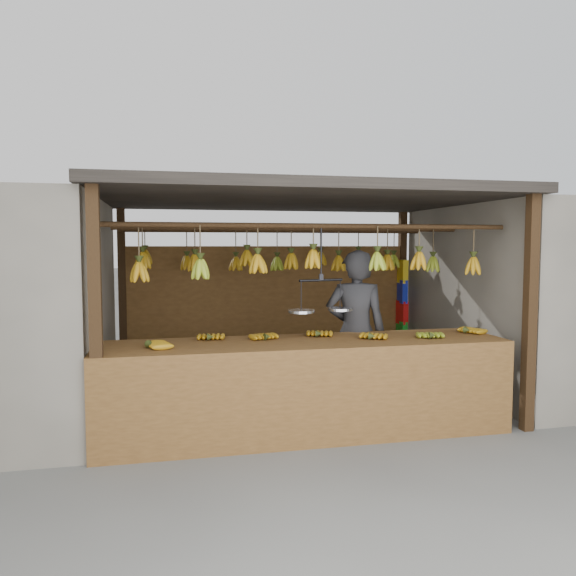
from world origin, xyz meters
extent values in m
plane|color=#5B5B57|center=(0.00, 0.00, 0.00)|extent=(80.00, 80.00, 0.00)
cube|color=black|center=(-2.00, -1.50, 1.15)|extent=(0.10, 0.10, 2.30)
cube|color=black|center=(2.00, -1.50, 1.15)|extent=(0.10, 0.10, 2.30)
cube|color=black|center=(-2.00, 1.50, 1.15)|extent=(0.10, 0.10, 2.30)
cube|color=black|center=(2.00, 1.50, 1.15)|extent=(0.10, 0.10, 2.30)
cube|color=black|center=(0.00, 0.00, 2.35)|extent=(4.30, 3.30, 0.10)
cylinder|color=black|center=(0.00, -1.00, 2.00)|extent=(4.00, 0.05, 0.05)
cylinder|color=black|center=(0.00, 0.00, 2.00)|extent=(4.00, 0.05, 0.05)
cylinder|color=black|center=(0.00, 1.00, 2.00)|extent=(4.00, 0.05, 0.05)
cube|color=brown|center=(0.00, 1.50, 0.90)|extent=(4.00, 0.06, 1.80)
cube|color=slate|center=(3.60, 0.00, 1.15)|extent=(3.00, 3.00, 2.30)
cube|color=brown|center=(-0.14, -1.10, 0.86)|extent=(3.90, 0.87, 0.08)
cube|color=brown|center=(-0.14, -1.53, 0.45)|extent=(3.90, 0.04, 0.90)
cube|color=black|center=(-1.99, -1.48, 0.41)|extent=(0.07, 0.07, 0.82)
cube|color=black|center=(1.70, -1.48, 0.41)|extent=(0.07, 0.07, 0.82)
cube|color=black|center=(-1.99, -0.72, 0.41)|extent=(0.07, 0.07, 0.82)
cube|color=black|center=(1.70, -0.72, 0.41)|extent=(0.07, 0.07, 0.82)
ellipsoid|color=#AD7A12|center=(-1.59, -1.22, 0.93)|extent=(0.28, 0.24, 0.06)
ellipsoid|color=#AD7A12|center=(-1.03, -0.93, 0.93)|extent=(0.21, 0.26, 0.06)
ellipsoid|color=#AD7A12|center=(-0.49, -1.02, 0.93)|extent=(0.23, 0.28, 0.06)
ellipsoid|color=#AD7A12|center=(0.04, -0.96, 0.93)|extent=(0.25, 0.29, 0.06)
ellipsoid|color=#AD7A12|center=(0.49, -1.21, 0.93)|extent=(0.28, 0.30, 0.06)
ellipsoid|color=#92A523|center=(1.08, -1.29, 0.93)|extent=(0.23, 0.27, 0.06)
ellipsoid|color=#AD7A12|center=(1.59, -1.06, 0.93)|extent=(0.29, 0.27, 0.06)
ellipsoid|color=#AD7A12|center=(-1.67, -0.95, 1.57)|extent=(0.16, 0.16, 0.28)
ellipsoid|color=#92A523|center=(-1.12, -1.02, 1.59)|extent=(0.16, 0.16, 0.28)
ellipsoid|color=#AD7A12|center=(-0.58, -0.98, 1.64)|extent=(0.16, 0.16, 0.28)
ellipsoid|color=#AD7A12|center=(-0.02, -0.95, 1.68)|extent=(0.16, 0.16, 0.28)
ellipsoid|color=#92A523|center=(0.61, -1.05, 1.66)|extent=(0.16, 0.16, 0.28)
ellipsoid|color=#AD7A12|center=(1.09, -0.95, 1.65)|extent=(0.16, 0.16, 0.28)
ellipsoid|color=#AD7A12|center=(1.70, -0.97, 1.60)|extent=(0.16, 0.16, 0.28)
ellipsoid|color=#AD7A12|center=(-1.67, -0.02, 1.65)|extent=(0.16, 0.16, 0.28)
ellipsoid|color=#AD7A12|center=(-1.12, -0.03, 1.62)|extent=(0.16, 0.16, 0.28)
ellipsoid|color=#AD7A12|center=(-0.54, -0.01, 1.67)|extent=(0.16, 0.16, 0.28)
ellipsoid|color=#AD7A12|center=(-0.02, 0.05, 1.63)|extent=(0.16, 0.16, 0.28)
ellipsoid|color=#AD7A12|center=(0.54, 0.02, 1.60)|extent=(0.16, 0.16, 0.28)
ellipsoid|color=#AD7A12|center=(1.12, -0.05, 1.61)|extent=(0.16, 0.16, 0.28)
ellipsoid|color=#92A523|center=(1.71, -0.05, 1.59)|extent=(0.16, 0.16, 0.28)
ellipsoid|color=#AD7A12|center=(-1.68, 1.05, 1.66)|extent=(0.16, 0.16, 0.28)
ellipsoid|color=#AD7A12|center=(-1.16, 1.05, 1.59)|extent=(0.16, 0.16, 0.28)
ellipsoid|color=#AD7A12|center=(-0.54, 0.96, 1.57)|extent=(0.16, 0.16, 0.28)
ellipsoid|color=#92A523|center=(0.00, 0.95, 1.57)|extent=(0.16, 0.16, 0.28)
ellipsoid|color=#AD7A12|center=(0.61, 1.04, 1.63)|extent=(0.16, 0.16, 0.28)
ellipsoid|color=#AD7A12|center=(1.13, 1.00, 1.65)|extent=(0.16, 0.16, 0.28)
ellipsoid|color=#92A523|center=(1.66, 1.01, 1.59)|extent=(0.16, 0.16, 0.28)
cylinder|color=black|center=(0.04, -1.00, 1.74)|extent=(0.02, 0.02, 0.53)
cylinder|color=black|center=(0.04, -1.00, 1.47)|extent=(0.47, 0.13, 0.02)
cylinder|color=silver|center=(-0.17, -1.05, 1.17)|extent=(0.25, 0.25, 0.02)
cylinder|color=silver|center=(0.25, -0.95, 1.17)|extent=(0.25, 0.25, 0.02)
imported|color=#262628|center=(0.55, -0.60, 0.88)|extent=(0.74, 0.60, 1.76)
cube|color=yellow|center=(1.94, 1.35, 1.43)|extent=(0.08, 0.26, 0.34)
cube|color=#1426BF|center=(1.94, 1.35, 1.14)|extent=(0.08, 0.26, 0.34)
cube|color=red|center=(1.94, 1.35, 0.83)|extent=(0.08, 0.26, 0.34)
cube|color=#199926|center=(1.94, 1.35, 0.53)|extent=(0.08, 0.26, 0.34)
camera|label=1|loc=(-1.45, -6.25, 1.81)|focal=35.00mm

